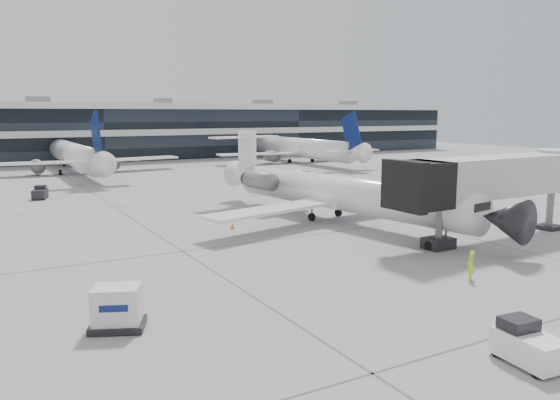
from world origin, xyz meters
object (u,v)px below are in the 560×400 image
baggage_tug (528,345)px  cargo_uld (117,308)px  regional_jet (335,192)px  jet_bridge (509,176)px  ramp_worker (471,265)px

baggage_tug → cargo_uld: 16.45m
regional_jet → jet_bridge: bearing=-65.6°
jet_bridge → cargo_uld: 30.02m
ramp_worker → baggage_tug: 10.35m
regional_jet → baggage_tug: (-9.52, -25.84, -1.83)m
regional_jet → ramp_worker: 17.99m
jet_bridge → ramp_worker: jet_bridge is taller
regional_jet → jet_bridge: regional_jet is taller
jet_bridge → baggage_tug: 22.75m
cargo_uld → baggage_tug: bearing=-17.0°
baggage_tug → cargo_uld: (-12.45, 10.75, 0.22)m
jet_bridge → baggage_tug: jet_bridge is taller
regional_jet → ramp_worker: (-3.24, -17.61, -1.71)m
jet_bridge → ramp_worker: 13.06m
cargo_uld → regional_jet: bearing=58.3°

